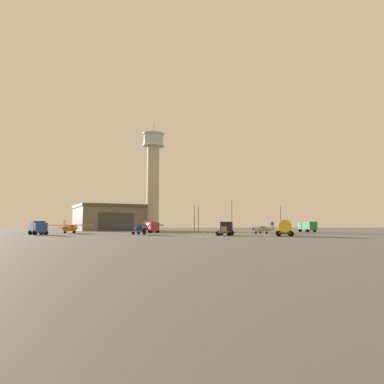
{
  "coord_description": "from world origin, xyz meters",
  "views": [
    {
      "loc": [
        -3.46,
        -63.52,
        2.09
      ],
      "look_at": [
        -1.31,
        21.3,
        10.18
      ],
      "focal_mm": 32.34,
      "sensor_mm": 36.0,
      "label": 1
    }
  ],
  "objects_px": {
    "airplane_silver": "(263,228)",
    "light_post_east": "(194,216)",
    "control_tower": "(153,173)",
    "truck_fuel_tanker_yellow": "(284,227)",
    "airplane_blue": "(139,228)",
    "airplane_orange": "(70,228)",
    "truck_fuel_tanker_red": "(150,226)",
    "light_post_north": "(280,215)",
    "light_post_west": "(232,213)",
    "traffic_cone_near_left": "(211,233)",
    "truck_flatbed_black": "(226,229)",
    "truck_box_green": "(308,226)",
    "traffic_cone_near_right": "(205,233)",
    "truck_box_blue": "(38,227)",
    "light_post_centre": "(198,216)"
  },
  "relations": [
    {
      "from": "airplane_blue",
      "to": "light_post_east",
      "type": "xyz_separation_m",
      "value": [
        12.96,
        33.56,
        3.53
      ]
    },
    {
      "from": "airplane_orange",
      "to": "truck_box_green",
      "type": "xyz_separation_m",
      "value": [
        63.75,
        13.28,
        0.26
      ]
    },
    {
      "from": "truck_fuel_tanker_yellow",
      "to": "light_post_west",
      "type": "relative_size",
      "value": 0.69
    },
    {
      "from": "truck_fuel_tanker_red",
      "to": "control_tower",
      "type": "bearing_deg",
      "value": 155.5
    },
    {
      "from": "airplane_orange",
      "to": "airplane_blue",
      "type": "bearing_deg",
      "value": -119.46
    },
    {
      "from": "airplane_blue",
      "to": "truck_flatbed_black",
      "type": "height_order",
      "value": "airplane_blue"
    },
    {
      "from": "airplane_blue",
      "to": "light_post_west",
      "type": "distance_m",
      "value": 43.22
    },
    {
      "from": "airplane_silver",
      "to": "truck_flatbed_black",
      "type": "xyz_separation_m",
      "value": [
        -10.24,
        -11.99,
        0.01
      ]
    },
    {
      "from": "truck_box_green",
      "to": "light_post_west",
      "type": "xyz_separation_m",
      "value": [
        -20.51,
        10.07,
        4.22
      ]
    },
    {
      "from": "truck_box_green",
      "to": "light_post_east",
      "type": "relative_size",
      "value": 0.76
    },
    {
      "from": "airplane_blue",
      "to": "truck_box_blue",
      "type": "distance_m",
      "value": 20.96
    },
    {
      "from": "airplane_blue",
      "to": "airplane_silver",
      "type": "xyz_separation_m",
      "value": [
        28.17,
        6.64,
        -0.16
      ]
    },
    {
      "from": "control_tower",
      "to": "airplane_orange",
      "type": "distance_m",
      "value": 47.34
    },
    {
      "from": "truck_fuel_tanker_red",
      "to": "traffic_cone_near_left",
      "type": "xyz_separation_m",
      "value": [
        14.77,
        -15.71,
        -1.43
      ]
    },
    {
      "from": "airplane_blue",
      "to": "light_post_east",
      "type": "height_order",
      "value": "light_post_east"
    },
    {
      "from": "truck_fuel_tanker_red",
      "to": "traffic_cone_near_right",
      "type": "relative_size",
      "value": 9.4
    },
    {
      "from": "airplane_orange",
      "to": "light_post_east",
      "type": "xyz_separation_m",
      "value": [
        31.33,
        21.85,
        3.54
      ]
    },
    {
      "from": "light_post_west",
      "to": "traffic_cone_near_left",
      "type": "bearing_deg",
      "value": -105.73
    },
    {
      "from": "light_post_west",
      "to": "light_post_north",
      "type": "relative_size",
      "value": 1.2
    },
    {
      "from": "truck_flatbed_black",
      "to": "light_post_west",
      "type": "distance_m",
      "value": 41.27
    },
    {
      "from": "truck_flatbed_black",
      "to": "light_post_north",
      "type": "height_order",
      "value": "light_post_north"
    },
    {
      "from": "truck_box_green",
      "to": "light_post_centre",
      "type": "distance_m",
      "value": 32.77
    },
    {
      "from": "airplane_blue",
      "to": "airplane_orange",
      "type": "height_order",
      "value": "airplane_blue"
    },
    {
      "from": "truck_fuel_tanker_red",
      "to": "light_post_north",
      "type": "relative_size",
      "value": 0.77
    },
    {
      "from": "truck_fuel_tanker_red",
      "to": "traffic_cone_near_left",
      "type": "height_order",
      "value": "truck_fuel_tanker_red"
    },
    {
      "from": "truck_fuel_tanker_yellow",
      "to": "light_post_north",
      "type": "distance_m",
      "value": 45.43
    },
    {
      "from": "truck_fuel_tanker_yellow",
      "to": "truck_fuel_tanker_red",
      "type": "xyz_separation_m",
      "value": [
        -27.43,
        28.01,
        0.04
      ]
    },
    {
      "from": "airplane_silver",
      "to": "light_post_east",
      "type": "bearing_deg",
      "value": -92.73
    },
    {
      "from": "truck_fuel_tanker_yellow",
      "to": "light_post_east",
      "type": "relative_size",
      "value": 0.84
    },
    {
      "from": "airplane_silver",
      "to": "truck_flatbed_black",
      "type": "height_order",
      "value": "airplane_silver"
    },
    {
      "from": "airplane_orange",
      "to": "traffic_cone_near_left",
      "type": "relative_size",
      "value": 19.14
    },
    {
      "from": "control_tower",
      "to": "airplane_silver",
      "type": "distance_m",
      "value": 57.34
    },
    {
      "from": "truck_box_green",
      "to": "light_post_east",
      "type": "xyz_separation_m",
      "value": [
        -32.42,
        8.57,
        3.29
      ]
    },
    {
      "from": "airplane_blue",
      "to": "truck_box_blue",
      "type": "relative_size",
      "value": 1.79
    },
    {
      "from": "truck_flatbed_black",
      "to": "control_tower",
      "type": "bearing_deg",
      "value": 32.78
    },
    {
      "from": "truck_box_blue",
      "to": "airplane_orange",
      "type": "bearing_deg",
      "value": 132.53
    },
    {
      "from": "light_post_west",
      "to": "light_post_north",
      "type": "bearing_deg",
      "value": -6.49
    },
    {
      "from": "airplane_blue",
      "to": "light_post_centre",
      "type": "xyz_separation_m",
      "value": [
        14.23,
        34.69,
        3.4
      ]
    },
    {
      "from": "control_tower",
      "to": "airplane_orange",
      "type": "relative_size",
      "value": 3.8
    },
    {
      "from": "traffic_cone_near_left",
      "to": "airplane_silver",
      "type": "bearing_deg",
      "value": 20.56
    },
    {
      "from": "control_tower",
      "to": "truck_box_green",
      "type": "distance_m",
      "value": 57.33
    },
    {
      "from": "airplane_blue",
      "to": "truck_box_green",
      "type": "relative_size",
      "value": 1.69
    },
    {
      "from": "traffic_cone_near_left",
      "to": "traffic_cone_near_right",
      "type": "xyz_separation_m",
      "value": [
        -1.43,
        -1.58,
        0.07
      ]
    },
    {
      "from": "control_tower",
      "to": "truck_box_green",
      "type": "height_order",
      "value": "control_tower"
    },
    {
      "from": "light_post_north",
      "to": "traffic_cone_near_right",
      "type": "xyz_separation_m",
      "value": [
        -25.81,
        -33.04,
        -4.7
      ]
    },
    {
      "from": "control_tower",
      "to": "truck_fuel_tanker_yellow",
      "type": "distance_m",
      "value": 71.37
    },
    {
      "from": "airplane_orange",
      "to": "light_post_north",
      "type": "relative_size",
      "value": 1.25
    },
    {
      "from": "control_tower",
      "to": "airplane_silver",
      "type": "xyz_separation_m",
      "value": [
        29.85,
        -44.84,
        -19.67
      ]
    },
    {
      "from": "control_tower",
      "to": "airplane_orange",
      "type": "bearing_deg",
      "value": -112.77
    },
    {
      "from": "truck_box_green",
      "to": "truck_flatbed_black",
      "type": "height_order",
      "value": "truck_box_green"
    }
  ]
}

